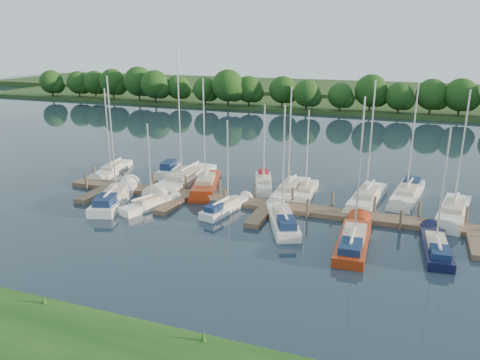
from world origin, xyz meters
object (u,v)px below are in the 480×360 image
(motorboat, at_px, (168,171))
(dock, at_px, (267,208))
(sailboat_s_2, at_px, (226,208))
(sailboat_n_0, at_px, (112,171))
(sailboat_n_5, at_px, (289,192))

(motorboat, bearing_deg, dock, 143.25)
(motorboat, distance_m, sailboat_s_2, 13.10)
(sailboat_n_0, distance_m, sailboat_n_5, 19.85)
(dock, relative_size, motorboat, 7.78)
(dock, bearing_deg, sailboat_n_5, 80.88)
(dock, distance_m, motorboat, 14.93)
(sailboat_s_2, bearing_deg, dock, 37.56)
(dock, distance_m, sailboat_n_0, 19.78)
(sailboat_n_5, relative_size, sailboat_s_2, 1.29)
(sailboat_n_0, bearing_deg, sailboat_n_5, 169.15)
(dock, height_order, sailboat_n_0, sailboat_n_0)
(sailboat_n_0, xyz_separation_m, motorboat, (5.89, 1.84, 0.08))
(motorboat, xyz_separation_m, sailboat_s_2, (10.02, -8.43, -0.03))
(dock, xyz_separation_m, sailboat_s_2, (-3.20, -1.49, 0.11))
(sailboat_s_2, bearing_deg, sailboat_n_5, 69.56)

